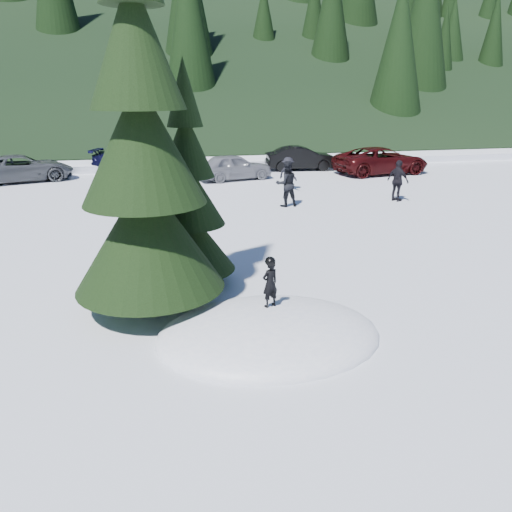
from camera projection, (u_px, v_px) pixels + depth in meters
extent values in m
plane|color=white|center=(269.00, 336.00, 9.89)|extent=(200.00, 200.00, 0.00)
ellipsoid|color=white|center=(269.00, 336.00, 9.89)|extent=(4.48, 3.52, 0.96)
cylinder|color=black|center=(151.00, 280.00, 10.87)|extent=(0.38, 0.38, 1.40)
cone|color=black|center=(148.00, 232.00, 10.53)|extent=(3.20, 3.20, 2.46)
cone|color=black|center=(141.00, 142.00, 9.94)|extent=(2.54, 2.54, 2.46)
cone|color=black|center=(134.00, 41.00, 9.36)|extent=(1.88, 1.88, 2.46)
cylinder|color=black|center=(191.00, 265.00, 12.44)|extent=(0.26, 0.26, 1.00)
cone|color=black|center=(190.00, 240.00, 12.24)|extent=(2.20, 2.20, 1.52)
cone|color=black|center=(188.00, 193.00, 11.87)|extent=(1.75, 1.75, 1.52)
cone|color=black|center=(186.00, 144.00, 11.51)|extent=(1.29, 1.29, 1.52)
cone|color=black|center=(184.00, 92.00, 11.15)|extent=(0.84, 0.84, 1.52)
imported|color=black|center=(270.00, 284.00, 9.96)|extent=(0.42, 0.35, 0.98)
imported|color=black|center=(286.00, 184.00, 20.72)|extent=(0.97, 0.78, 1.89)
imported|color=black|center=(398.00, 181.00, 21.73)|extent=(0.87, 1.13, 1.79)
imported|color=black|center=(288.00, 174.00, 24.12)|extent=(1.07, 1.19, 1.60)
imported|color=#494C50|center=(22.00, 168.00, 26.54)|extent=(5.58, 3.77, 1.42)
imported|color=black|center=(133.00, 160.00, 29.59)|extent=(5.13, 3.30, 1.38)
imported|color=gray|center=(234.00, 167.00, 27.02)|extent=(4.41, 2.57, 1.41)
imported|color=black|center=(301.00, 158.00, 30.39)|extent=(4.47, 1.95, 1.43)
imported|color=#33090A|center=(381.00, 160.00, 28.97)|extent=(5.86, 3.31, 1.54)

